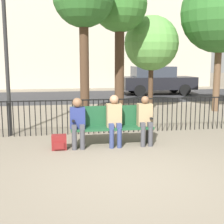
{
  "coord_description": "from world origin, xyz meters",
  "views": [
    {
      "loc": [
        -1.17,
        -5.01,
        2.0
      ],
      "look_at": [
        0.0,
        2.01,
        0.8
      ],
      "focal_mm": 50.0,
      "sensor_mm": 36.0,
      "label": 1
    }
  ],
  "objects_px": {
    "backpack": "(59,142)",
    "seated_person_0": "(78,120)",
    "tree_3": "(151,43)",
    "parked_car_0": "(157,80)",
    "seated_person_2": "(145,118)",
    "seated_person_1": "(114,118)",
    "park_bench": "(111,124)",
    "tree_0": "(120,8)",
    "tree_1": "(220,13)",
    "lamp_post": "(5,39)"
  },
  "relations": [
    {
      "from": "seated_person_1",
      "to": "tree_3",
      "type": "bearing_deg",
      "value": 65.12
    },
    {
      "from": "seated_person_2",
      "to": "lamp_post",
      "type": "height_order",
      "value": "lamp_post"
    },
    {
      "from": "seated_person_0",
      "to": "parked_car_0",
      "type": "bearing_deg",
      "value": 63.73
    },
    {
      "from": "seated_person_2",
      "to": "tree_3",
      "type": "xyz_separation_m",
      "value": [
        1.65,
        5.14,
        1.98
      ]
    },
    {
      "from": "tree_1",
      "to": "lamp_post",
      "type": "height_order",
      "value": "tree_1"
    },
    {
      "from": "seated_person_1",
      "to": "tree_1",
      "type": "bearing_deg",
      "value": 42.09
    },
    {
      "from": "seated_person_2",
      "to": "tree_0",
      "type": "height_order",
      "value": "tree_0"
    },
    {
      "from": "parked_car_0",
      "to": "tree_3",
      "type": "bearing_deg",
      "value": -109.97
    },
    {
      "from": "seated_person_0",
      "to": "backpack",
      "type": "relative_size",
      "value": 3.44
    },
    {
      "from": "tree_3",
      "to": "seated_person_0",
      "type": "bearing_deg",
      "value": -122.12
    },
    {
      "from": "seated_person_2",
      "to": "parked_car_0",
      "type": "relative_size",
      "value": 0.28
    },
    {
      "from": "seated_person_0",
      "to": "lamp_post",
      "type": "xyz_separation_m",
      "value": [
        -1.71,
        1.46,
        1.87
      ]
    },
    {
      "from": "seated_person_1",
      "to": "tree_0",
      "type": "distance_m",
      "value": 5.21
    },
    {
      "from": "tree_3",
      "to": "parked_car_0",
      "type": "height_order",
      "value": "tree_3"
    },
    {
      "from": "park_bench",
      "to": "seated_person_0",
      "type": "height_order",
      "value": "seated_person_0"
    },
    {
      "from": "seated_person_1",
      "to": "backpack",
      "type": "xyz_separation_m",
      "value": [
        -1.27,
        -0.09,
        -0.51
      ]
    },
    {
      "from": "tree_1",
      "to": "parked_car_0",
      "type": "distance_m",
      "value": 6.75
    },
    {
      "from": "seated_person_2",
      "to": "backpack",
      "type": "xyz_separation_m",
      "value": [
        -2.01,
        -0.09,
        -0.48
      ]
    },
    {
      "from": "seated_person_2",
      "to": "lamp_post",
      "type": "xyz_separation_m",
      "value": [
        -3.29,
        1.46,
        1.87
      ]
    },
    {
      "from": "seated_person_1",
      "to": "backpack",
      "type": "bearing_deg",
      "value": -176.06
    },
    {
      "from": "tree_1",
      "to": "tree_3",
      "type": "xyz_separation_m",
      "value": [
        -2.43,
        0.79,
        -1.09
      ]
    },
    {
      "from": "park_bench",
      "to": "tree_3",
      "type": "xyz_separation_m",
      "value": [
        2.43,
        5.01,
        2.13
      ]
    },
    {
      "from": "backpack",
      "to": "tree_0",
      "type": "height_order",
      "value": "tree_0"
    },
    {
      "from": "park_bench",
      "to": "parked_car_0",
      "type": "bearing_deg",
      "value": 67.1
    },
    {
      "from": "backpack",
      "to": "tree_3",
      "type": "height_order",
      "value": "tree_3"
    },
    {
      "from": "seated_person_2",
      "to": "parked_car_0",
      "type": "height_order",
      "value": "parked_car_0"
    },
    {
      "from": "park_bench",
      "to": "seated_person_1",
      "type": "relative_size",
      "value": 1.61
    },
    {
      "from": "tree_0",
      "to": "parked_car_0",
      "type": "xyz_separation_m",
      "value": [
        3.41,
        6.36,
        -2.94
      ]
    },
    {
      "from": "seated_person_2",
      "to": "tree_1",
      "type": "height_order",
      "value": "tree_1"
    },
    {
      "from": "backpack",
      "to": "seated_person_0",
      "type": "bearing_deg",
      "value": 11.18
    },
    {
      "from": "seated_person_0",
      "to": "lamp_post",
      "type": "height_order",
      "value": "lamp_post"
    },
    {
      "from": "tree_1",
      "to": "seated_person_0",
      "type": "bearing_deg",
      "value": -142.45
    },
    {
      "from": "park_bench",
      "to": "lamp_post",
      "type": "xyz_separation_m",
      "value": [
        -2.51,
        1.33,
        2.02
      ]
    },
    {
      "from": "parked_car_0",
      "to": "backpack",
      "type": "bearing_deg",
      "value": -117.94
    },
    {
      "from": "park_bench",
      "to": "tree_3",
      "type": "relative_size",
      "value": 0.52
    },
    {
      "from": "seated_person_0",
      "to": "tree_3",
      "type": "bearing_deg",
      "value": 57.88
    },
    {
      "from": "lamp_post",
      "to": "parked_car_0",
      "type": "xyz_separation_m",
      "value": [
        6.86,
        8.98,
        -1.67
      ]
    },
    {
      "from": "seated_person_2",
      "to": "parked_car_0",
      "type": "distance_m",
      "value": 11.03
    },
    {
      "from": "seated_person_2",
      "to": "tree_1",
      "type": "bearing_deg",
      "value": 46.86
    },
    {
      "from": "lamp_post",
      "to": "parked_car_0",
      "type": "relative_size",
      "value": 0.91
    },
    {
      "from": "seated_person_2",
      "to": "tree_3",
      "type": "height_order",
      "value": "tree_3"
    },
    {
      "from": "tree_3",
      "to": "parked_car_0",
      "type": "relative_size",
      "value": 0.88
    },
    {
      "from": "seated_person_1",
      "to": "lamp_post",
      "type": "xyz_separation_m",
      "value": [
        -2.55,
        1.46,
        1.85
      ]
    },
    {
      "from": "seated_person_2",
      "to": "tree_1",
      "type": "relative_size",
      "value": 0.22
    },
    {
      "from": "seated_person_1",
      "to": "tree_1",
      "type": "relative_size",
      "value": 0.23
    },
    {
      "from": "parked_car_0",
      "to": "seated_person_0",
      "type": "bearing_deg",
      "value": -116.27
    },
    {
      "from": "park_bench",
      "to": "tree_1",
      "type": "xyz_separation_m",
      "value": [
        4.85,
        4.21,
        3.22
      ]
    },
    {
      "from": "tree_0",
      "to": "tree_1",
      "type": "xyz_separation_m",
      "value": [
        3.91,
        0.27,
        -0.06
      ]
    },
    {
      "from": "seated_person_2",
      "to": "parked_car_0",
      "type": "xyz_separation_m",
      "value": [
        3.57,
        10.44,
        0.2
      ]
    },
    {
      "from": "seated_person_0",
      "to": "seated_person_1",
      "type": "xyz_separation_m",
      "value": [
        0.85,
        0.0,
        0.02
      ]
    }
  ]
}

